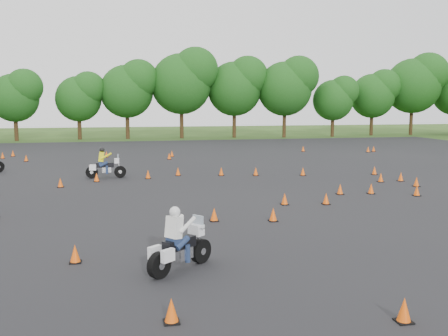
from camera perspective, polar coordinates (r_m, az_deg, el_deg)
name	(u,v)px	position (r m, az deg, el deg)	size (l,w,h in m)	color
ground	(247,214)	(18.54, 2.59, -5.25)	(140.00, 140.00, 0.00)	#2D5119
asphalt_pad	(215,187)	(24.29, -0.98, -2.20)	(62.00, 62.00, 0.00)	black
treeline	(195,97)	(52.75, -3.31, 8.09)	(87.13, 32.56, 10.90)	#194914
traffic_cones	(204,183)	(24.06, -2.27, -1.75)	(36.07, 33.18, 0.45)	#F4560A
rider_yellow	(106,163)	(27.87, -13.36, 0.58)	(2.16, 0.66, 1.67)	yellow
rider_white	(181,238)	(12.27, -4.97, -7.98)	(2.09, 0.64, 1.61)	silver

